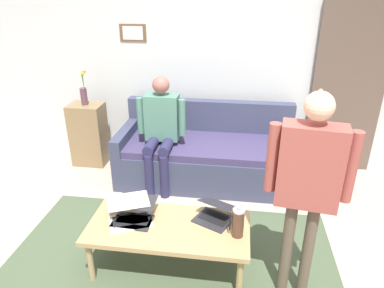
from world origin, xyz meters
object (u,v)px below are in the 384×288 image
french_press (238,222)px  laptop_left (215,214)px  interior_door (347,91)px  coffee_table (168,230)px  side_shelf (89,134)px  person_seated (161,127)px  laptop_center (134,214)px  couch (207,155)px  laptop_right (130,214)px  flower_vase (84,92)px  person_standing (309,176)px

french_press → laptop_left: bearing=-45.2°
interior_door → coffee_table: (1.77, 2.04, -0.65)m
side_shelf → person_seated: bearing=158.9°
person_seated → side_shelf: bearing=-21.1°
interior_door → laptop_center: 2.92m
couch → laptop_right: (0.48, 1.51, 0.16)m
interior_door → flower_vase: bearing=5.6°
laptop_center → flower_vase: (1.10, -1.68, 0.52)m
flower_vase → person_seated: (-1.05, 0.41, -0.25)m
coffee_table → laptop_center: laptop_center is taller
couch → french_press: size_ratio=7.69×
flower_vase → interior_door: bearing=-174.4°
person_seated → laptop_left: bearing=121.1°
person_standing → couch: bearing=-63.7°
flower_vase → person_seated: size_ratio=0.35×
coffee_table → laptop_left: size_ratio=3.28×
interior_door → person_standing: interior_door is taller
french_press → flower_vase: flower_vase is taller
laptop_left → flower_vase: bearing=-42.0°
laptop_center → flower_vase: flower_vase is taller
interior_door → laptop_center: interior_door is taller
laptop_right → couch: bearing=-107.6°
laptop_right → side_shelf: bearing=-57.5°
interior_door → couch: interior_door is taller
coffee_table → person_standing: person_standing is taller
laptop_right → laptop_left: bearing=-171.4°
couch → interior_door: bearing=-163.1°
side_shelf → laptop_left: bearing=138.1°
laptop_left → side_shelf: side_shelf is taller
laptop_center → person_seated: 1.30m
person_standing → person_seated: (1.34, -1.46, -0.30)m
laptop_left → laptop_right: laptop_left is taller
coffee_table → laptop_right: size_ratio=2.81×
person_standing → french_press: bearing=-12.9°
interior_door → coffee_table: interior_door is taller
laptop_center → person_seated: (0.05, -1.27, 0.27)m
side_shelf → person_seated: person_seated is taller
laptop_left → person_standing: size_ratio=0.25×
laptop_center → french_press: bearing=173.6°
coffee_table → laptop_left: bearing=-158.0°
laptop_center → side_shelf: size_ratio=0.43×
french_press → side_shelf: size_ratio=0.33×
side_shelf → person_seated: (-1.06, 0.41, 0.32)m
laptop_right → person_standing: person_standing is taller
laptop_right → french_press: 0.89m
side_shelf → interior_door: bearing=-174.4°
french_press → person_seated: (0.90, -1.36, 0.20)m
couch → laptop_center: couch is taller
french_press → laptop_right: bearing=-5.5°
interior_door → laptop_center: size_ratio=5.91×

